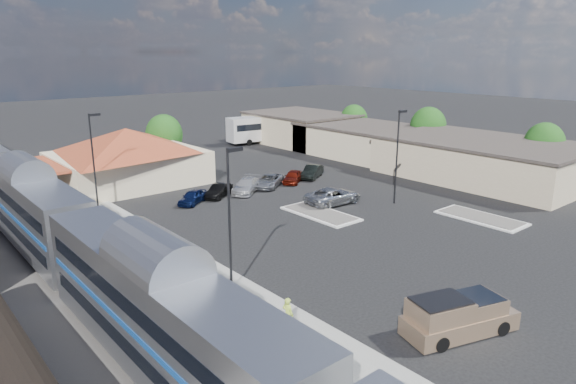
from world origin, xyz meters
TOP-DOWN VIEW (x-y plane):
  - ground at (0.00, 0.00)m, footprint 280.00×280.00m
  - platform at (-12.00, 6.00)m, footprint 5.50×92.00m
  - passenger_train at (-18.00, 10.06)m, footprint 3.00×104.00m
  - station_depot at (-4.56, 24.00)m, footprint 18.35×12.24m
  - buildings_east at (28.00, 14.28)m, footprint 14.40×51.40m
  - traffic_island_south at (4.00, 2.00)m, footprint 3.30×7.50m
  - traffic_island_north at (14.00, -8.00)m, footprint 3.30×7.50m
  - lamp_plat_s at (-10.90, -6.00)m, footprint 1.08×0.25m
  - lamp_plat_n at (-10.90, 16.00)m, footprint 1.08×0.25m
  - lamp_lot at (12.10, 0.00)m, footprint 1.08×0.25m
  - tree_east_a at (34.00, -4.00)m, footprint 4.56×4.56m
  - tree_east_b at (34.00, 12.00)m, footprint 4.94×4.94m
  - tree_east_c at (34.00, 26.00)m, footprint 4.41×4.41m
  - tree_depot at (3.00, 30.00)m, footprint 4.71×4.71m
  - pickup_truck at (-4.44, -17.40)m, footprint 6.47×3.91m
  - suv at (7.28, 3.65)m, footprint 6.00×2.98m
  - coach_bus at (24.00, 35.76)m, footprint 13.59×4.70m
  - person_a at (-11.29, -11.66)m, footprint 0.57×0.75m
  - person_b at (-11.57, -3.19)m, footprint 0.76×0.91m
  - parked_car_a at (-3.07, 12.52)m, footprint 4.14×3.47m
  - parked_car_b at (0.13, 12.82)m, footprint 4.14×3.38m
  - parked_car_c at (3.33, 12.52)m, footprint 5.29×4.69m
  - parked_car_d at (6.53, 12.82)m, footprint 5.38×4.72m
  - parked_car_e at (9.73, 12.52)m, footprint 4.28×3.73m
  - parked_car_f at (12.93, 12.82)m, footprint 4.66×3.62m

SIDE VIEW (x-z plane):
  - ground at x=0.00m, z-range 0.00..0.00m
  - platform at x=-12.00m, z-range 0.00..0.18m
  - traffic_island_south at x=4.00m, z-range 0.00..0.21m
  - traffic_island_north at x=14.00m, z-range 0.00..0.21m
  - parked_car_b at x=0.13m, z-range 0.00..1.33m
  - parked_car_a at x=-3.07m, z-range 0.00..1.34m
  - parked_car_d at x=6.53m, z-range 0.00..1.38m
  - parked_car_e at x=9.73m, z-range 0.00..1.39m
  - parked_car_c at x=3.33m, z-range 0.00..1.47m
  - parked_car_f at x=12.93m, z-range 0.00..1.48m
  - suv at x=7.28m, z-range 0.00..1.63m
  - pickup_truck at x=-4.44m, z-range -0.05..2.05m
  - person_b at x=-11.57m, z-range 0.18..1.88m
  - person_a at x=-11.29m, z-range 0.18..2.02m
  - buildings_east at x=28.00m, z-range -0.13..4.67m
  - coach_bus at x=24.00m, z-range 0.32..4.60m
  - passenger_train at x=-18.00m, z-range 0.09..5.64m
  - station_depot at x=-4.56m, z-range 0.03..6.23m
  - tree_east_c at x=34.00m, z-range 0.66..6.87m
  - tree_east_a at x=34.00m, z-range 0.68..7.10m
  - tree_depot at x=3.00m, z-range 0.71..7.34m
  - tree_east_b at x=34.00m, z-range 0.74..7.70m
  - lamp_plat_s at x=-10.90m, z-range 0.84..9.84m
  - lamp_plat_n at x=-10.90m, z-range 0.84..9.84m
  - lamp_lot at x=12.10m, z-range 0.84..9.84m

